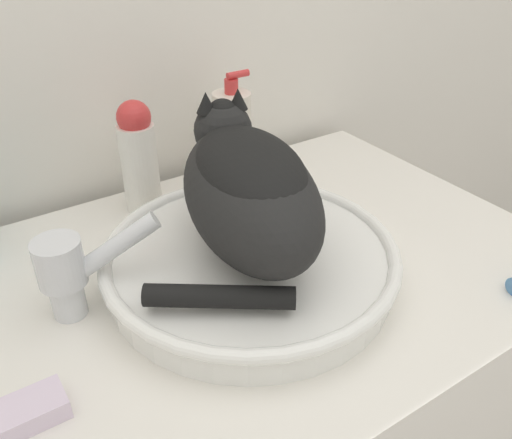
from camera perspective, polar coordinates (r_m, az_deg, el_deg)
The scene contains 6 objects.
sink_basin at distance 0.77m, azimuth -0.60°, elevation -4.36°, with size 0.42×0.42×0.06m.
cat at distance 0.71m, azimuth -0.91°, elevation 3.47°, with size 0.30×0.34×0.18m.
faucet at distance 0.72m, azimuth -18.85°, elevation -4.95°, with size 0.16×0.08×0.13m.
lotion_bottle_white at distance 0.93m, azimuth -12.25°, elevation 6.46°, with size 0.06×0.06×0.19m.
soap_pump_bottle at distance 1.00m, azimuth -2.48°, elevation 8.62°, with size 0.07×0.07×0.21m.
soap_bar at distance 0.65m, azimuth -22.82°, elevation -18.12°, with size 0.08×0.05×0.02m.
Camera 1 is at (-0.35, -0.23, 1.34)m, focal length 38.00 mm.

